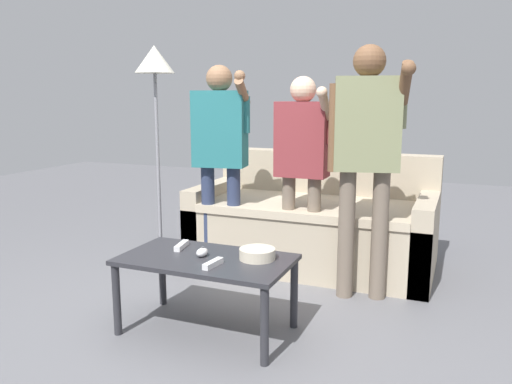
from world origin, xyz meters
name	(u,v)px	position (x,y,z in m)	size (l,w,h in m)	color
ground_plane	(208,334)	(0.00, 0.00, 0.00)	(12.00, 12.00, 0.00)	slate
couch	(314,226)	(0.19, 1.44, 0.31)	(1.84, 0.95, 0.86)	#B7A88E
coffee_table	(206,267)	(-0.03, 0.04, 0.38)	(0.95, 0.53, 0.43)	#2D2D33
snack_bowl	(257,254)	(0.25, 0.12, 0.46)	(0.20, 0.20, 0.06)	beige
game_remote_nunchuk	(202,252)	(-0.05, 0.04, 0.46)	(0.06, 0.09, 0.05)	white
floor_lamp	(155,76)	(-1.13, 1.27, 1.48)	(0.33, 0.33, 1.72)	#2D2D33
player_left	(220,144)	(-0.41, 1.00, 0.97)	(0.48, 0.30, 1.54)	#2D3856
player_center	(302,155)	(0.21, 1.04, 0.91)	(0.43, 0.31, 1.45)	#756656
player_right	(366,143)	(0.69, 0.87, 1.02)	(0.53, 0.36, 1.63)	#756656
game_remote_wand_near	(213,264)	(0.08, -0.09, 0.45)	(0.05, 0.16, 0.03)	white
game_remote_wand_far	(182,246)	(-0.24, 0.14, 0.45)	(0.07, 0.17, 0.03)	white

